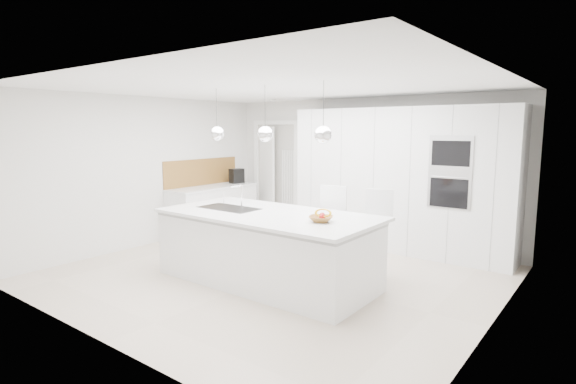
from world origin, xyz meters
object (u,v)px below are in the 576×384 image
Objects in this scene: island_base at (266,249)px; fruit_bowl at (321,219)px; bar_stool_right at (373,235)px; espresso_machine at (237,176)px; bar_stool_left at (327,230)px.

fruit_bowl is (0.84, -0.01, 0.50)m from island_base.
bar_stool_right is at bearing 44.02° from island_base.
bar_stool_right is (3.55, -1.14, -0.46)m from espresso_machine.
espresso_machine is 3.27m from bar_stool_left.
island_base is at bearing -130.31° from bar_stool_left.
bar_stool_right is at bearing -8.42° from espresso_machine.
bar_stool_right reaches higher than island_base.
island_base is 10.09× the size of fruit_bowl.
fruit_bowl is 1.07m from bar_stool_right.
espresso_machine is at bearing 138.30° from bar_stool_right.
espresso_machine reaches higher than fruit_bowl.
espresso_machine is at bearing 143.28° from bar_stool_left.
bar_stool_right is at bearing 5.11° from bar_stool_left.
island_base is 2.40× the size of bar_stool_right.
fruit_bowl is at bearing -75.19° from bar_stool_left.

